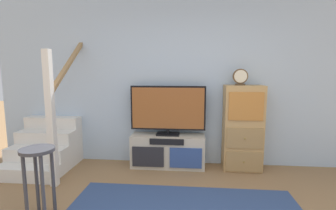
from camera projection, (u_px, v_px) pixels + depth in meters
name	position (u px, v px, depth m)	size (l,w,h in m)	color
back_wall	(188.00, 82.00, 4.02)	(6.40, 0.12, 2.70)	#A8BCD1
media_console	(168.00, 151.00, 3.94)	(1.16, 0.38, 0.52)	#BCB29E
television	(168.00, 109.00, 3.87)	(1.18, 0.22, 0.78)	black
side_cabinet	(243.00, 128.00, 3.79)	(0.58, 0.38, 1.31)	tan
desk_clock	(240.00, 77.00, 3.67)	(0.22, 0.08, 0.24)	#4C3823
staircase	(52.00, 141.00, 4.11)	(1.00, 1.36, 2.20)	silver
bar_stool_near	(38.00, 167.00, 2.53)	(0.34, 0.34, 0.75)	#333338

